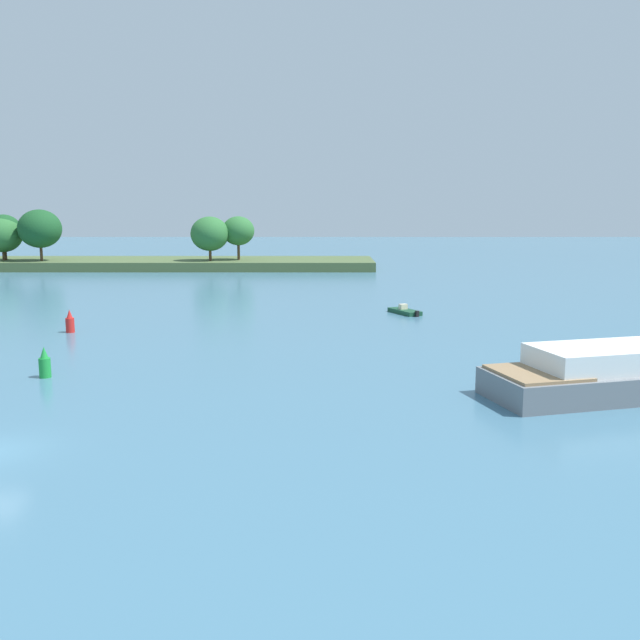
# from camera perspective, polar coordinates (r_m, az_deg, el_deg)

# --- Properties ---
(treeline_island) EXTENTS (83.96, 14.93, 9.58)m
(treeline_island) POSITION_cam_1_polar(r_m,az_deg,el_deg) (122.64, -17.81, 5.26)
(treeline_island) COLOR #4C6038
(treeline_island) RESTS_ON ground
(small_motorboat) EXTENTS (3.06, 4.13, 0.90)m
(small_motorboat) POSITION_cam_1_polar(r_m,az_deg,el_deg) (69.35, 6.62, 0.70)
(small_motorboat) COLOR #19472D
(small_motorboat) RESTS_ON ground
(channel_buoy_red) EXTENTS (0.70, 0.70, 1.90)m
(channel_buoy_red) POSITION_cam_1_polar(r_m,az_deg,el_deg) (62.26, -19.43, -0.21)
(channel_buoy_red) COLOR red
(channel_buoy_red) RESTS_ON ground
(channel_buoy_green) EXTENTS (0.70, 0.70, 1.90)m
(channel_buoy_green) POSITION_cam_1_polar(r_m,az_deg,el_deg) (46.70, -21.20, -3.32)
(channel_buoy_green) COLOR green
(channel_buoy_green) RESTS_ON ground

